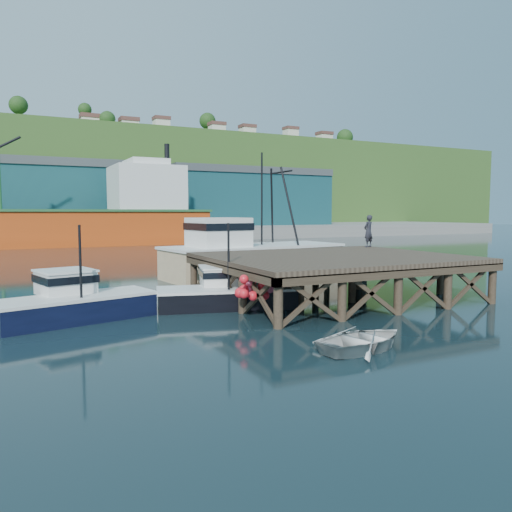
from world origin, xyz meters
TOP-DOWN VIEW (x-y plane):
  - ground at (0.00, 0.00)m, footprint 300.00×300.00m
  - wharf at (5.50, -0.19)m, footprint 12.00×10.00m
  - far_quay at (0.00, 70.00)m, footprint 160.00×40.00m
  - warehouse_mid at (0.00, 65.00)m, footprint 28.00×16.00m
  - warehouse_right at (30.00, 65.00)m, footprint 30.00×16.00m
  - cargo_ship at (-8.46, 48.00)m, footprint 55.50×10.00m
  - hillside at (0.00, 100.00)m, footprint 220.00×50.00m
  - boat_navy at (-6.78, 0.24)m, footprint 6.42×4.09m
  - boat_black at (-0.25, 0.13)m, footprint 6.52×5.41m
  - trawler at (5.30, 9.14)m, footprint 12.69×5.90m
  - dinghy at (0.79, -8.40)m, footprint 3.61×2.84m
  - dockworker at (10.90, 4.00)m, footprint 0.83×0.66m

SIDE VIEW (x-z plane):
  - ground at x=0.00m, z-range 0.00..0.00m
  - dinghy at x=0.79m, z-range 0.00..0.68m
  - boat_black at x=-0.25m, z-range -1.20..2.60m
  - boat_navy at x=-6.78m, z-range -1.13..2.66m
  - far_quay at x=0.00m, z-range 0.00..2.00m
  - trawler at x=5.30m, z-range -2.41..5.78m
  - wharf at x=5.50m, z-range 0.63..3.25m
  - dockworker at x=10.90m, z-range 2.12..4.10m
  - cargo_ship at x=-8.46m, z-range -3.56..10.19m
  - warehouse_mid at x=0.00m, z-range 2.00..11.00m
  - warehouse_right at x=30.00m, z-range 2.00..11.00m
  - hillside at x=0.00m, z-range 0.00..22.00m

